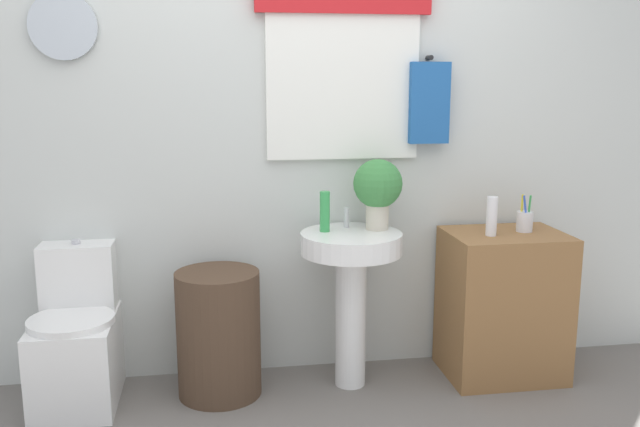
# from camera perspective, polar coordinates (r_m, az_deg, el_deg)

# --- Properties ---
(back_wall) EXTENTS (4.40, 0.18, 2.60)m
(back_wall) POSITION_cam_1_polar(r_m,az_deg,el_deg) (3.42, -2.20, 8.14)
(back_wall) COLOR silver
(back_wall) RESTS_ON ground_plane
(toilet) EXTENTS (0.38, 0.51, 0.74)m
(toilet) POSITION_cam_1_polar(r_m,az_deg,el_deg) (3.41, -19.66, -10.12)
(toilet) COLOR white
(toilet) RESTS_ON ground_plane
(laundry_hamper) EXTENTS (0.40, 0.40, 0.60)m
(laundry_hamper) POSITION_cam_1_polar(r_m,az_deg,el_deg) (3.31, -8.47, -9.90)
(laundry_hamper) COLOR #4C3828
(laundry_hamper) RESTS_ON ground_plane
(pedestal_sink) EXTENTS (0.49, 0.49, 0.77)m
(pedestal_sink) POSITION_cam_1_polar(r_m,az_deg,el_deg) (3.29, 2.61, -5.01)
(pedestal_sink) COLOR white
(pedestal_sink) RESTS_ON ground_plane
(faucet) EXTENTS (0.03, 0.03, 0.10)m
(faucet) POSITION_cam_1_polar(r_m,az_deg,el_deg) (3.35, 2.23, -0.34)
(faucet) COLOR silver
(faucet) RESTS_ON pedestal_sink
(wooden_cabinet) EXTENTS (0.57, 0.44, 0.74)m
(wooden_cabinet) POSITION_cam_1_polar(r_m,az_deg,el_deg) (3.59, 15.04, -7.35)
(wooden_cabinet) COLOR olive
(wooden_cabinet) RESTS_ON ground_plane
(soap_bottle) EXTENTS (0.05, 0.05, 0.19)m
(soap_bottle) POSITION_cam_1_polar(r_m,az_deg,el_deg) (3.25, 0.40, 0.17)
(soap_bottle) COLOR green
(soap_bottle) RESTS_ON pedestal_sink
(potted_plant) EXTENTS (0.24, 0.24, 0.34)m
(potted_plant) POSITION_cam_1_polar(r_m,az_deg,el_deg) (3.29, 4.85, 2.22)
(potted_plant) COLOR beige
(potted_plant) RESTS_ON pedestal_sink
(lotion_bottle) EXTENTS (0.05, 0.05, 0.19)m
(lotion_bottle) POSITION_cam_1_polar(r_m,az_deg,el_deg) (3.39, 14.17, -0.22)
(lotion_bottle) COLOR white
(lotion_bottle) RESTS_ON wooden_cabinet
(toothbrush_cup) EXTENTS (0.08, 0.08, 0.19)m
(toothbrush_cup) POSITION_cam_1_polar(r_m,az_deg,el_deg) (3.54, 16.74, -0.60)
(toothbrush_cup) COLOR silver
(toothbrush_cup) RESTS_ON wooden_cabinet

